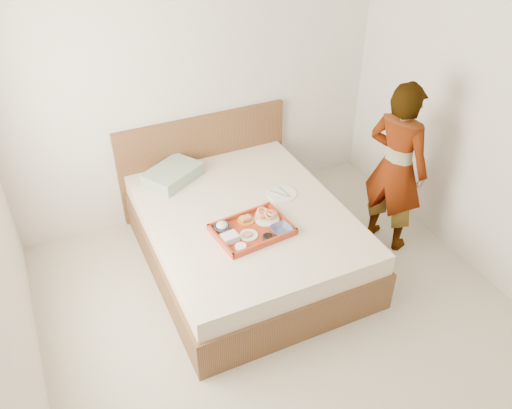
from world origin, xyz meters
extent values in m
cube|color=beige|center=(0.00, 0.00, 0.00)|extent=(3.50, 4.00, 0.01)
cube|color=silver|center=(0.00, 2.00, 1.30)|extent=(3.50, 0.01, 2.60)
cube|color=brown|center=(0.01, 1.00, 0.27)|extent=(1.65, 2.00, 0.53)
cube|color=brown|center=(0.01, 1.97, 0.47)|extent=(1.65, 0.06, 0.95)
cube|color=#8BAB91|center=(-0.38, 1.70, 0.59)|extent=(0.58, 0.53, 0.12)
cube|color=#B12F19|center=(-0.05, 0.73, 0.56)|extent=(0.62, 0.48, 0.05)
cylinder|color=white|center=(0.11, 0.81, 0.55)|extent=(0.22, 0.22, 0.01)
imported|color=#15294C|center=(0.15, 0.62, 0.57)|extent=(0.18, 0.18, 0.04)
cylinder|color=black|center=(0.01, 0.59, 0.56)|extent=(0.09, 0.09, 0.03)
cylinder|color=white|center=(-0.10, 0.68, 0.55)|extent=(0.16, 0.16, 0.01)
cylinder|color=orange|center=(-0.04, 0.87, 0.55)|extent=(0.15, 0.15, 0.01)
imported|color=#15294C|center=(-0.26, 0.84, 0.57)|extent=(0.14, 0.14, 0.04)
cube|color=silver|center=(-0.25, 0.70, 0.57)|extent=(0.13, 0.11, 0.05)
cylinder|color=white|center=(-0.22, 0.57, 0.56)|extent=(0.09, 0.09, 0.03)
cylinder|color=white|center=(0.39, 1.09, 0.54)|extent=(0.32, 0.32, 0.01)
imported|color=silver|center=(1.28, 0.73, 0.77)|extent=(0.54, 0.65, 1.53)
camera|label=1|loc=(-1.37, -2.16, 3.10)|focal=36.82mm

